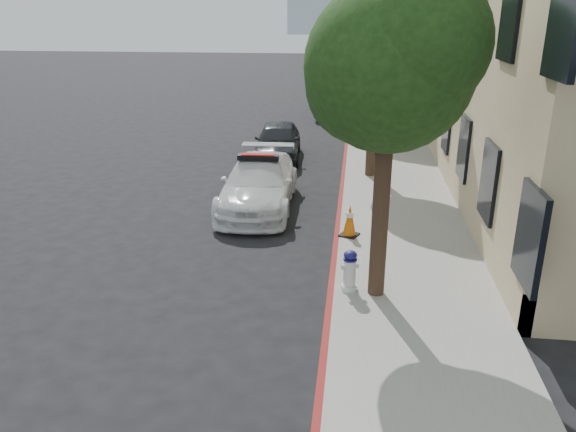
% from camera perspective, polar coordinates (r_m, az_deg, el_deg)
% --- Properties ---
extents(ground, '(120.00, 120.00, 0.00)m').
position_cam_1_polar(ground, '(12.80, -4.47, -3.43)').
color(ground, black).
rests_on(ground, ground).
extents(sidewalk, '(3.20, 50.00, 0.15)m').
position_cam_1_polar(sidewalk, '(22.09, 9.96, 6.75)').
color(sidewalk, gray).
rests_on(sidewalk, ground).
extents(curb_strip, '(0.12, 50.00, 0.15)m').
position_cam_1_polar(curb_strip, '(22.06, 5.94, 6.93)').
color(curb_strip, maroon).
rests_on(curb_strip, ground).
extents(building, '(8.00, 36.00, 10.00)m').
position_cam_1_polar(building, '(27.33, 22.61, 18.56)').
color(building, '#C7B57F').
rests_on(building, ground).
extents(tree_near, '(2.92, 2.82, 5.62)m').
position_cam_1_polar(tree_near, '(9.51, 10.45, 14.77)').
color(tree_near, black).
rests_on(tree_near, sidewalk).
extents(tree_mid, '(2.77, 2.64, 5.43)m').
position_cam_1_polar(tree_mid, '(17.49, 9.07, 16.86)').
color(tree_mid, black).
rests_on(tree_mid, sidewalk).
extents(tree_far, '(3.10, 3.00, 5.81)m').
position_cam_1_polar(tree_far, '(25.48, 8.60, 18.40)').
color(tree_far, black).
rests_on(tree_far, sidewalk).
extents(police_car, '(2.06, 4.71, 1.50)m').
position_cam_1_polar(police_car, '(15.30, -2.99, 3.33)').
color(police_car, white).
rests_on(police_car, ground).
extents(parked_car_mid, '(1.87, 4.03, 1.33)m').
position_cam_1_polar(parked_car_mid, '(20.42, -1.03, 7.65)').
color(parked_car_mid, '#202428').
rests_on(parked_car_mid, ground).
extents(parked_car_far, '(1.64, 4.60, 1.51)m').
position_cam_1_polar(parked_car_far, '(29.36, 4.64, 11.65)').
color(parked_car_far, '#161E38').
rests_on(parked_car_far, ground).
extents(fire_hydrant, '(0.34, 0.31, 0.80)m').
position_cam_1_polar(fire_hydrant, '(10.59, 6.29, -5.55)').
color(fire_hydrant, silver).
rests_on(fire_hydrant, sidewalk).
extents(traffic_cone, '(0.52, 0.52, 0.76)m').
position_cam_1_polar(traffic_cone, '(13.10, 6.28, -0.44)').
color(traffic_cone, black).
rests_on(traffic_cone, sidewalk).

